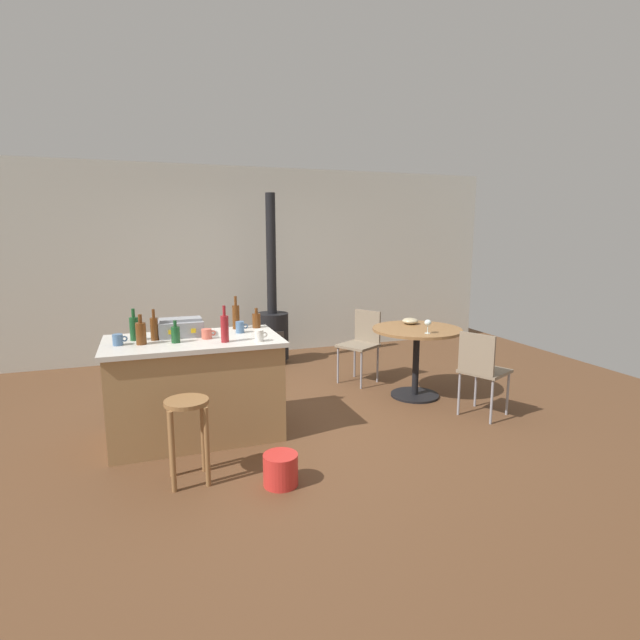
# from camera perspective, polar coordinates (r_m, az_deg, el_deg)

# --- Properties ---
(ground_plane) EXTENTS (8.80, 8.80, 0.00)m
(ground_plane) POSITION_cam_1_polar(r_m,az_deg,el_deg) (4.98, -3.07, -10.96)
(ground_plane) COLOR brown
(back_wall) EXTENTS (8.00, 0.10, 2.70)m
(back_wall) POSITION_cam_1_polar(r_m,az_deg,el_deg) (7.29, -9.31, 6.57)
(back_wall) COLOR beige
(back_wall) RESTS_ON ground_plane
(kitchen_island) EXTENTS (1.49, 0.86, 0.88)m
(kitchen_island) POSITION_cam_1_polar(r_m,az_deg,el_deg) (4.51, -14.23, -7.58)
(kitchen_island) COLOR #A37A4C
(kitchen_island) RESTS_ON ground_plane
(wooden_stool) EXTENTS (0.31, 0.31, 0.62)m
(wooden_stool) POSITION_cam_1_polar(r_m,az_deg,el_deg) (3.72, -15.08, -11.42)
(wooden_stool) COLOR olive
(wooden_stool) RESTS_ON ground_plane
(dining_table) EXTENTS (0.96, 0.96, 0.77)m
(dining_table) POSITION_cam_1_polar(r_m,az_deg,el_deg) (5.46, 11.10, -2.81)
(dining_table) COLOR black
(dining_table) RESTS_ON ground_plane
(folding_chair_near) EXTENTS (0.53, 0.53, 0.85)m
(folding_chair_near) POSITION_cam_1_polar(r_m,az_deg,el_deg) (5.03, 18.19, -5.24)
(folding_chair_near) COLOR #7F705B
(folding_chair_near) RESTS_ON ground_plane
(folding_chair_far) EXTENTS (0.55, 0.55, 0.86)m
(folding_chair_far) POSITION_cam_1_polar(r_m,az_deg,el_deg) (5.94, 4.83, -2.38)
(folding_chair_far) COLOR #7F705B
(folding_chair_far) RESTS_ON ground_plane
(wood_stove) EXTENTS (0.44, 0.45, 2.30)m
(wood_stove) POSITION_cam_1_polar(r_m,az_deg,el_deg) (6.79, -5.53, -0.42)
(wood_stove) COLOR black
(wood_stove) RESTS_ON ground_plane
(toolbox) EXTENTS (0.38, 0.29, 0.16)m
(toolbox) POSITION_cam_1_polar(r_m,az_deg,el_deg) (4.54, -15.80, -0.84)
(toolbox) COLOR gray
(toolbox) RESTS_ON kitchen_island
(bottle_0) EXTENTS (0.08, 0.08, 0.25)m
(bottle_0) POSITION_cam_1_polar(r_m,az_deg,el_deg) (4.29, -20.01, -1.40)
(bottle_0) COLOR #603314
(bottle_0) RESTS_ON kitchen_island
(bottle_1) EXTENTS (0.08, 0.08, 0.19)m
(bottle_1) POSITION_cam_1_polar(r_m,az_deg,el_deg) (4.78, -7.37, -0.01)
(bottle_1) COLOR #603314
(bottle_1) RESTS_ON kitchen_island
(bottle_2) EXTENTS (0.07, 0.07, 0.19)m
(bottle_2) POSITION_cam_1_polar(r_m,az_deg,el_deg) (4.27, -16.37, -1.57)
(bottle_2) COLOR #194C23
(bottle_2) RESTS_ON kitchen_island
(bottle_3) EXTENTS (0.07, 0.07, 0.31)m
(bottle_3) POSITION_cam_1_polar(r_m,az_deg,el_deg) (4.74, -9.70, 0.43)
(bottle_3) COLOR #603314
(bottle_3) RESTS_ON kitchen_island
(bottle_4) EXTENTS (0.07, 0.07, 0.27)m
(bottle_4) POSITION_cam_1_polar(r_m,az_deg,el_deg) (4.47, -20.70, -0.88)
(bottle_4) COLOR #194C23
(bottle_4) RESTS_ON kitchen_island
(bottle_5) EXTENTS (0.07, 0.07, 0.31)m
(bottle_5) POSITION_cam_1_polar(r_m,az_deg,el_deg) (4.19, -10.97, -0.92)
(bottle_5) COLOR maroon
(bottle_5) RESTS_ON kitchen_island
(bottle_6) EXTENTS (0.07, 0.07, 0.27)m
(bottle_6) POSITION_cam_1_polar(r_m,az_deg,el_deg) (4.42, -18.63, -0.91)
(bottle_6) COLOR #603314
(bottle_6) RESTS_ON kitchen_island
(cup_0) EXTENTS (0.12, 0.09, 0.09)m
(cup_0) POSITION_cam_1_polar(r_m,az_deg,el_deg) (4.37, -12.95, -1.57)
(cup_0) COLOR #DB6651
(cup_0) RESTS_ON kitchen_island
(cup_1) EXTENTS (0.12, 0.08, 0.09)m
(cup_1) POSITION_cam_1_polar(r_m,az_deg,el_deg) (4.33, -22.33, -2.13)
(cup_1) COLOR #4C7099
(cup_1) RESTS_ON kitchen_island
(cup_2) EXTENTS (0.11, 0.08, 0.10)m
(cup_2) POSITION_cam_1_polar(r_m,az_deg,el_deg) (4.56, -9.22, -0.81)
(cup_2) COLOR #4C7099
(cup_2) RESTS_ON kitchen_island
(cup_3) EXTENTS (0.11, 0.07, 0.10)m
(cup_3) POSITION_cam_1_polar(r_m,az_deg,el_deg) (4.18, -7.02, -1.81)
(cup_3) COLOR white
(cup_3) RESTS_ON kitchen_island
(wine_glass) EXTENTS (0.07, 0.07, 0.14)m
(wine_glass) POSITION_cam_1_polar(r_m,az_deg,el_deg) (5.15, 12.37, -0.36)
(wine_glass) COLOR silver
(wine_glass) RESTS_ON dining_table
(serving_bowl) EXTENTS (0.18, 0.18, 0.07)m
(serving_bowl) POSITION_cam_1_polar(r_m,az_deg,el_deg) (5.65, 10.40, -0.11)
(serving_bowl) COLOR tan
(serving_bowl) RESTS_ON dining_table
(plastic_bucket) EXTENTS (0.25, 0.25, 0.23)m
(plastic_bucket) POSITION_cam_1_polar(r_m,az_deg,el_deg) (3.70, -4.58, -16.86)
(plastic_bucket) COLOR red
(plastic_bucket) RESTS_ON ground_plane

